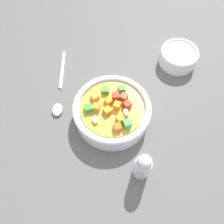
# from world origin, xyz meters

# --- Properties ---
(ground_plane) EXTENTS (1.40, 1.40, 0.02)m
(ground_plane) POSITION_xyz_m (0.00, 0.00, -0.01)
(ground_plane) COLOR #565451
(soup_bowl_main) EXTENTS (0.16, 0.16, 0.05)m
(soup_bowl_main) POSITION_xyz_m (-0.00, -0.00, 0.02)
(soup_bowl_main) COLOR white
(soup_bowl_main) RESTS_ON ground_plane
(spoon) EXTENTS (0.19, 0.03, 0.01)m
(spoon) POSITION_xyz_m (0.08, 0.11, 0.00)
(spoon) COLOR silver
(spoon) RESTS_ON ground_plane
(side_bowl_small) EXTENTS (0.09, 0.09, 0.04)m
(side_bowl_small) POSITION_xyz_m (0.14, -0.17, 0.02)
(side_bowl_small) COLOR white
(side_bowl_small) RESTS_ON ground_plane
(pepper_shaker) EXTENTS (0.03, 0.03, 0.08)m
(pepper_shaker) POSITION_xyz_m (-0.12, -0.04, 0.04)
(pepper_shaker) COLOR silver
(pepper_shaker) RESTS_ON ground_plane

